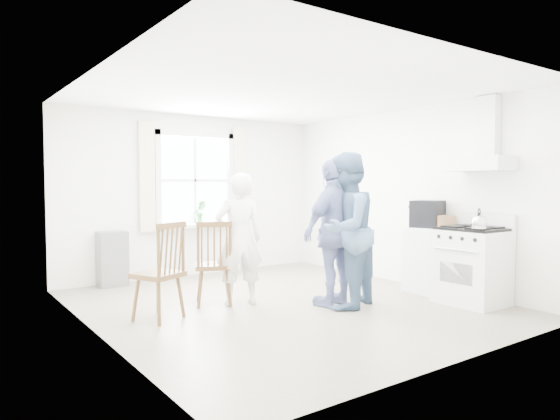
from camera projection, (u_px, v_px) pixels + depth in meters
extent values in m
cube|color=gray|center=(284.00, 304.00, 6.20)|extent=(4.62, 5.12, 0.02)
cube|color=white|center=(194.00, 196.00, 8.18)|extent=(4.62, 0.04, 2.64)
cube|color=white|center=(464.00, 207.00, 4.09)|extent=(4.62, 0.04, 2.64)
cube|color=white|center=(94.00, 204.00, 4.82)|extent=(0.04, 5.12, 2.64)
cube|color=white|center=(407.00, 197.00, 7.45)|extent=(0.04, 5.12, 2.64)
cube|color=white|center=(284.00, 92.00, 6.07)|extent=(4.62, 5.12, 0.02)
cube|color=white|center=(195.00, 180.00, 8.14)|extent=(1.20, 0.02, 1.40)
cube|color=silver|center=(195.00, 134.00, 8.08)|extent=(1.38, 0.09, 0.09)
cube|color=silver|center=(196.00, 226.00, 8.16)|extent=(1.38, 0.09, 0.09)
cube|color=silver|center=(158.00, 180.00, 7.74)|extent=(0.09, 0.09, 1.58)
cube|color=silver|center=(230.00, 180.00, 8.49)|extent=(0.09, 0.09, 1.58)
cube|color=silver|center=(198.00, 225.00, 8.10)|extent=(1.38, 0.24, 0.06)
cube|color=beige|center=(147.00, 177.00, 7.63)|extent=(0.24, 0.05, 1.70)
cube|color=beige|center=(239.00, 178.00, 8.58)|extent=(0.24, 0.05, 1.70)
cube|color=silver|center=(479.00, 164.00, 6.19)|extent=(0.45, 0.76, 0.18)
cube|color=silver|center=(487.00, 127.00, 6.25)|extent=(0.14, 0.30, 0.76)
cube|color=slate|center=(112.00, 259.00, 7.26)|extent=(0.40, 0.30, 0.80)
cube|color=silver|center=(472.00, 267.00, 6.19)|extent=(0.65, 0.76, 0.92)
cube|color=black|center=(472.00, 229.00, 6.16)|extent=(0.61, 0.72, 0.03)
cube|color=silver|center=(486.00, 221.00, 6.33)|extent=(0.06, 0.76, 0.20)
cylinder|color=silver|center=(455.00, 250.00, 5.98)|extent=(0.02, 0.61, 0.02)
sphere|color=silver|center=(479.00, 222.00, 5.84)|extent=(0.18, 0.18, 0.18)
cylinder|color=silver|center=(479.00, 227.00, 5.84)|extent=(0.16, 0.16, 0.04)
torus|color=black|center=(479.00, 213.00, 5.83)|extent=(0.11, 0.05, 0.11)
cube|color=silver|center=(429.00, 260.00, 6.80)|extent=(0.50, 0.55, 0.90)
cube|color=black|center=(427.00, 220.00, 6.79)|extent=(0.50, 0.48, 0.19)
cube|color=black|center=(428.00, 207.00, 6.78)|extent=(0.50, 0.48, 0.17)
cube|color=#A3764F|center=(443.00, 222.00, 6.64)|extent=(0.32, 0.27, 0.17)
cube|color=#4C3118|center=(158.00, 275.00, 5.47)|extent=(0.61, 0.60, 0.06)
cube|color=#4C3118|center=(172.00, 249.00, 5.36)|extent=(0.42, 0.25, 0.59)
cylinder|color=#4C3118|center=(159.00, 298.00, 5.48)|extent=(0.04, 0.04, 0.47)
cube|color=#4C3118|center=(214.00, 266.00, 6.16)|extent=(0.58, 0.57, 0.05)
cube|color=#4C3118|center=(214.00, 245.00, 5.96)|extent=(0.41, 0.24, 0.57)
cylinder|color=#4C3118|center=(214.00, 286.00, 6.17)|extent=(0.04, 0.04, 0.46)
imported|color=white|center=(239.00, 239.00, 6.13)|extent=(0.73, 0.73, 1.63)
imported|color=#496589|center=(345.00, 230.00, 5.98)|extent=(1.19, 1.19, 1.87)
imported|color=navy|center=(335.00, 232.00, 6.09)|extent=(1.20, 1.20, 1.80)
imported|color=#306D34|center=(200.00, 212.00, 8.08)|extent=(0.25, 0.25, 0.37)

